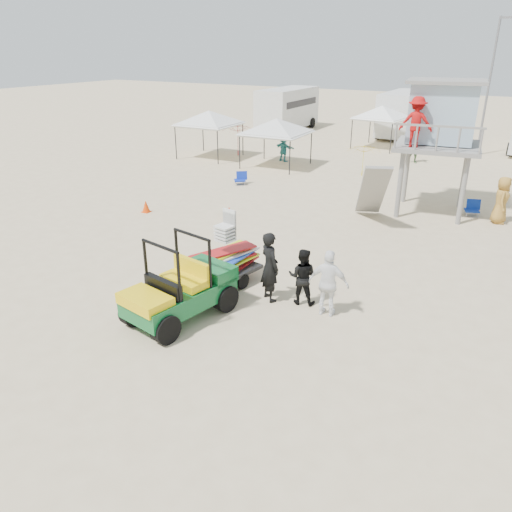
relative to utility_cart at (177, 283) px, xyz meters
The scene contains 20 objects.
ground 1.68m from the utility_cart, 58.44° to the right, with size 140.00×140.00×0.00m, color beige.
utility_cart is the anchor object (origin of this frame).
surf_trailer 2.35m from the utility_cart, 89.74° to the left, with size 1.47×2.26×1.97m.
man_left 2.55m from the utility_cart, 53.23° to the left, with size 0.71×0.47×1.95m, color black.
man_mid 3.30m from the utility_cart, 43.96° to the left, with size 0.76×0.59×1.57m, color black.
man_right 3.82m from the utility_cart, 32.31° to the left, with size 1.04×0.44×1.78m, color white.
lifeguard_tower 13.14m from the utility_cart, 74.04° to the left, with size 3.62×3.62×5.12m.
canopy_white_a 17.69m from the utility_cart, 109.61° to the left, with size 3.34×3.34×3.09m.
canopy_white_b 19.96m from the utility_cart, 122.32° to the left, with size 3.25×3.25×3.22m.
canopy_white_c 25.14m from the utility_cart, 95.54° to the left, with size 3.31×3.31×3.18m.
umbrella_a 20.29m from the utility_cart, 117.47° to the left, with size 2.13×2.17×1.95m, color red.
umbrella_b 16.83m from the utility_cart, 92.82° to the left, with size 1.81×1.84×1.66m, color yellow.
cone_near 9.19m from the utility_cart, 136.50° to the left, with size 0.34×0.34×0.50m, color #EA3E07.
cone_far 7.99m from the utility_cart, 113.37° to the left, with size 0.34×0.34×0.50m, color red.
beach_chair_a 13.39m from the utility_cart, 114.58° to the left, with size 0.73×0.83×0.64m.
beach_chair_b 13.73m from the utility_cart, 67.47° to the left, with size 0.67×0.73×0.64m.
rv_far_left 30.97m from the utility_cart, 111.38° to the left, with size 2.64×6.80×3.25m.
rv_mid_left 30.43m from the utility_cart, 94.32° to the left, with size 2.65×6.50×3.25m.
light_pole_left 26.28m from the utility_cart, 81.82° to the left, with size 0.14×0.14×8.00m, color slate.
distant_beachgoers 18.78m from the utility_cart, 84.71° to the left, with size 17.95×14.80×1.84m.
Camera 1 is at (6.55, -7.57, 6.48)m, focal length 35.00 mm.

